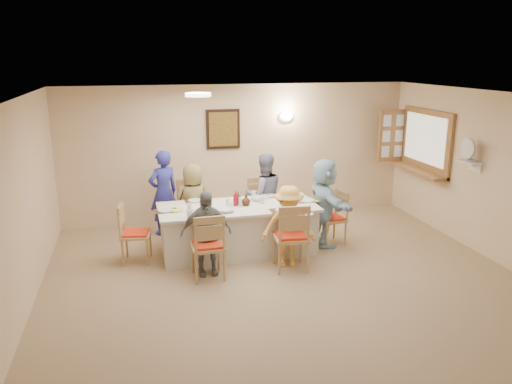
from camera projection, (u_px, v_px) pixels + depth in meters
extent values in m
plane|color=#9E7B57|center=(298.00, 298.00, 6.36)|extent=(7.00, 7.00, 0.00)
plane|color=#DFBB86|center=(239.00, 152.00, 9.30)|extent=(6.50, 0.00, 6.50)
plane|color=#DFBB86|center=(507.00, 381.00, 2.75)|extent=(6.50, 0.00, 6.50)
plane|color=#DFBB86|center=(9.00, 226.00, 5.26)|extent=(0.00, 7.00, 7.00)
plane|color=white|center=(303.00, 100.00, 5.70)|extent=(7.00, 7.00, 0.00)
cube|color=black|center=(223.00, 129.00, 9.09)|extent=(0.62, 0.04, 0.72)
cube|color=black|center=(223.00, 129.00, 9.06)|extent=(0.52, 0.02, 0.62)
ellipsoid|color=white|center=(287.00, 116.00, 9.29)|extent=(0.26, 0.09, 0.18)
cylinder|color=white|center=(198.00, 95.00, 6.88)|extent=(0.36, 0.36, 0.05)
cube|color=#9B6738|center=(426.00, 142.00, 8.96)|extent=(0.06, 1.50, 1.15)
cube|color=#9B6738|center=(418.00, 170.00, 9.07)|extent=(0.30, 1.50, 0.05)
cube|color=#9B6738|center=(392.00, 136.00, 9.61)|extent=(0.55, 0.04, 1.00)
cube|color=white|center=(470.00, 162.00, 7.71)|extent=(0.22, 0.36, 0.03)
cube|color=beige|center=(238.00, 229.00, 7.77)|extent=(2.43, 1.03, 0.76)
imported|color=olive|center=(194.00, 203.00, 8.19)|extent=(0.73, 0.55, 1.31)
imported|color=gray|center=(264.00, 195.00, 8.46)|extent=(0.75, 0.62, 1.42)
imported|color=gray|center=(206.00, 233.00, 6.93)|extent=(0.72, 0.32, 1.22)
imported|color=#F9BA51|center=(288.00, 226.00, 7.21)|extent=(0.96, 0.76, 1.21)
imported|color=#B0D5EA|center=(324.00, 202.00, 8.01)|extent=(1.34, 0.46, 1.43)
imported|color=#3034A3|center=(164.00, 193.00, 8.50)|extent=(0.80, 0.75, 1.47)
cube|color=#472B19|center=(203.00, 217.00, 7.13)|extent=(0.34, 0.25, 0.01)
cylinder|color=white|center=(203.00, 216.00, 7.13)|extent=(0.24, 0.24, 0.01)
cube|color=#DAEB31|center=(216.00, 216.00, 7.12)|extent=(0.15, 0.15, 0.01)
cube|color=#472B19|center=(283.00, 211.00, 7.41)|extent=(0.38, 0.28, 0.01)
cylinder|color=white|center=(283.00, 210.00, 7.41)|extent=(0.22, 0.22, 0.01)
cube|color=#DAEB31|center=(296.00, 210.00, 7.41)|extent=(0.15, 0.15, 0.01)
cube|color=#472B19|center=(195.00, 201.00, 7.92)|extent=(0.33, 0.24, 0.01)
cylinder|color=white|center=(195.00, 200.00, 7.91)|extent=(0.24, 0.24, 0.01)
cube|color=#DAEB31|center=(207.00, 201.00, 7.91)|extent=(0.14, 0.14, 0.01)
cube|color=#472B19|center=(268.00, 196.00, 8.20)|extent=(0.35, 0.26, 0.01)
cylinder|color=white|center=(268.00, 195.00, 8.20)|extent=(0.23, 0.23, 0.01)
cube|color=#DAEB31|center=(279.00, 196.00, 8.19)|extent=(0.15, 0.15, 0.01)
cube|color=#472B19|center=(165.00, 211.00, 7.41)|extent=(0.34, 0.25, 0.01)
cylinder|color=white|center=(165.00, 210.00, 7.40)|extent=(0.23, 0.23, 0.01)
cube|color=#DAEB31|center=(178.00, 211.00, 7.40)|extent=(0.15, 0.15, 0.01)
cube|color=#472B19|center=(307.00, 201.00, 7.93)|extent=(0.34, 0.25, 0.01)
cylinder|color=white|center=(307.00, 200.00, 7.93)|extent=(0.25, 0.25, 0.02)
cube|color=#DAEB31|center=(318.00, 200.00, 7.92)|extent=(0.14, 0.14, 0.01)
imported|color=white|center=(190.00, 214.00, 7.14)|extent=(0.18, 0.18, 0.09)
imported|color=white|center=(254.00, 193.00, 8.22)|extent=(0.10, 0.10, 0.08)
imported|color=white|center=(227.00, 210.00, 7.35)|extent=(0.27, 0.27, 0.05)
imported|color=white|center=(257.00, 198.00, 7.95)|extent=(0.23, 0.23, 0.06)
imported|color=#AC0E24|center=(236.00, 198.00, 7.65)|extent=(0.10, 0.10, 0.24)
imported|color=#3E1D10|center=(238.00, 199.00, 7.68)|extent=(0.10, 0.10, 0.20)
imported|color=#3E1D10|center=(246.00, 200.00, 7.67)|extent=(0.23, 0.23, 0.17)
cylinder|color=silver|center=(228.00, 202.00, 7.66)|extent=(0.06, 0.06, 0.10)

